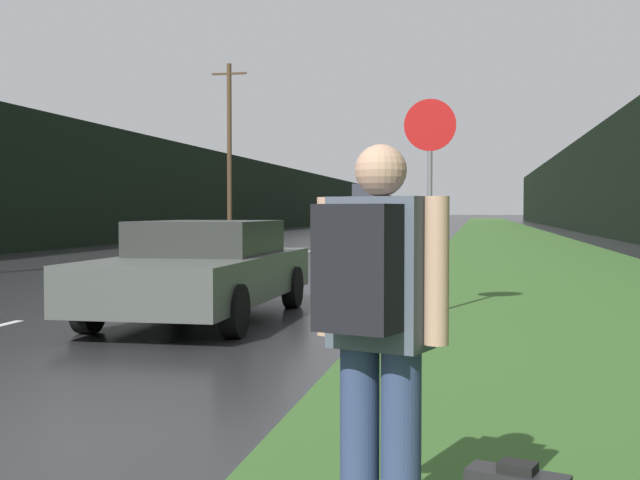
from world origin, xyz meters
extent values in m
cube|color=#386028|center=(7.55, 40.00, 0.01)|extent=(6.00, 240.00, 0.02)
cube|color=silver|center=(0.00, 13.32, 0.00)|extent=(0.12, 3.00, 0.01)
cube|color=silver|center=(0.00, 20.32, 0.00)|extent=(0.12, 3.00, 0.01)
cube|color=silver|center=(0.00, 27.32, 0.00)|extent=(0.12, 3.00, 0.01)
cube|color=silver|center=(0.00, 34.32, 0.00)|extent=(0.12, 3.00, 0.01)
cube|color=black|center=(-10.55, 50.00, 2.52)|extent=(2.00, 140.00, 5.04)
cube|color=black|center=(13.55, 50.00, 3.17)|extent=(2.00, 140.00, 6.33)
cylinder|color=#4C3823|center=(-6.48, 37.37, 4.43)|extent=(0.24, 0.24, 8.85)
cube|color=#4C3823|center=(-6.48, 37.37, 8.35)|extent=(1.80, 0.10, 0.10)
cylinder|color=slate|center=(5.20, 9.38, 1.12)|extent=(0.07, 0.07, 2.25)
cylinder|color=#B71414|center=(5.20, 9.38, 2.60)|extent=(0.71, 0.02, 0.71)
cylinder|color=navy|center=(5.36, 1.68, 0.43)|extent=(0.17, 0.17, 0.87)
cylinder|color=navy|center=(5.54, 1.61, 0.43)|extent=(0.17, 0.17, 0.87)
cube|color=#4C5666|center=(5.45, 1.64, 1.18)|extent=(0.45, 0.35, 0.62)
sphere|color=tan|center=(5.45, 1.64, 1.60)|extent=(0.21, 0.21, 0.21)
cylinder|color=tan|center=(5.22, 1.73, 1.19)|extent=(0.10, 0.10, 0.59)
cylinder|color=tan|center=(5.68, 1.56, 1.19)|extent=(0.10, 0.10, 0.59)
cube|color=black|center=(5.38, 1.45, 1.21)|extent=(0.36, 0.28, 0.50)
cube|color=black|center=(6.01, 1.74, 0.37)|extent=(0.18, 0.15, 0.04)
cube|color=#4C514C|center=(2.27, 8.44, 0.56)|extent=(1.88, 4.66, 0.57)
cube|color=#2D302D|center=(2.27, 8.68, 1.07)|extent=(1.59, 2.10, 0.45)
cylinder|color=black|center=(3.17, 7.00, 0.30)|extent=(0.20, 0.61, 0.61)
cylinder|color=black|center=(1.38, 7.00, 0.30)|extent=(0.20, 0.61, 0.61)
cylinder|color=black|center=(3.17, 9.89, 0.30)|extent=(0.20, 0.61, 0.61)
cylinder|color=black|center=(1.38, 9.89, 0.30)|extent=(0.20, 0.61, 0.61)
cube|color=#BCBCBC|center=(2.27, 27.70, 0.66)|extent=(1.79, 4.73, 0.71)
cube|color=slate|center=(2.27, 27.93, 1.26)|extent=(1.52, 2.13, 0.49)
cylinder|color=black|center=(3.13, 26.23, 0.34)|extent=(0.20, 0.68, 0.68)
cylinder|color=black|center=(1.42, 26.23, 0.34)|extent=(0.20, 0.68, 0.68)
cylinder|color=black|center=(3.13, 29.16, 0.34)|extent=(0.20, 0.68, 0.68)
cylinder|color=black|center=(1.42, 29.16, 0.34)|extent=(0.20, 0.68, 0.68)
cube|color=maroon|center=(-2.27, 53.92, 0.55)|extent=(1.94, 4.55, 0.56)
cube|color=#40120F|center=(-2.27, 53.69, 1.10)|extent=(1.65, 2.05, 0.54)
cylinder|color=black|center=(-3.20, 55.33, 0.30)|extent=(0.20, 0.61, 0.61)
cylinder|color=black|center=(-1.35, 55.33, 0.30)|extent=(0.20, 0.61, 0.61)
cylinder|color=black|center=(-3.20, 52.50, 0.30)|extent=(0.20, 0.61, 0.61)
cylinder|color=black|center=(-1.35, 52.50, 0.30)|extent=(0.20, 0.61, 0.61)
cube|color=black|center=(-2.27, 64.09, 1.56)|extent=(2.23, 2.30, 2.32)
cube|color=#333842|center=(-2.27, 60.61, 1.95)|extent=(2.35, 4.67, 3.09)
cylinder|color=black|center=(-3.39, 63.86, 0.45)|extent=(0.28, 0.90, 0.90)
cylinder|color=black|center=(-1.16, 63.86, 0.45)|extent=(0.28, 0.90, 0.90)
cylinder|color=black|center=(-3.39, 59.44, 0.45)|extent=(0.28, 0.90, 0.90)
cylinder|color=black|center=(-1.16, 59.44, 0.45)|extent=(0.28, 0.90, 0.90)
camera|label=1|loc=(5.84, -1.62, 1.43)|focal=45.00mm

